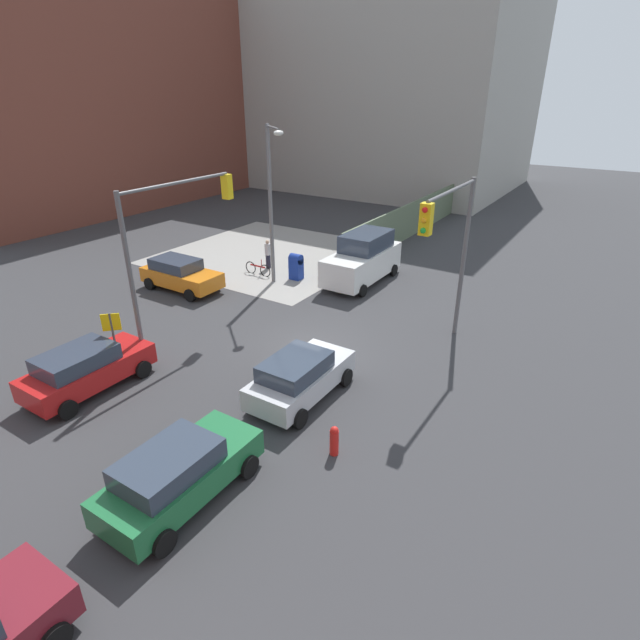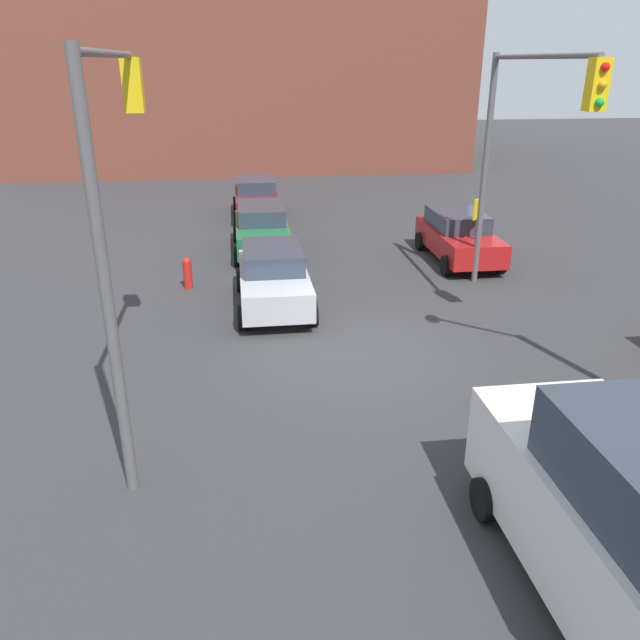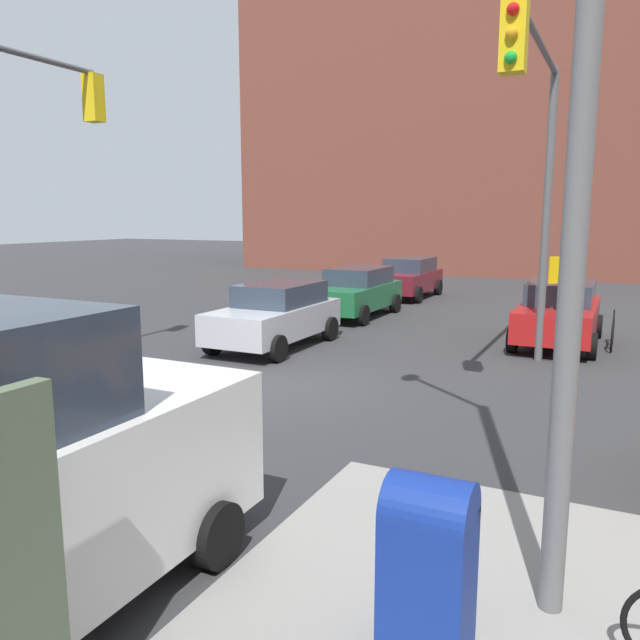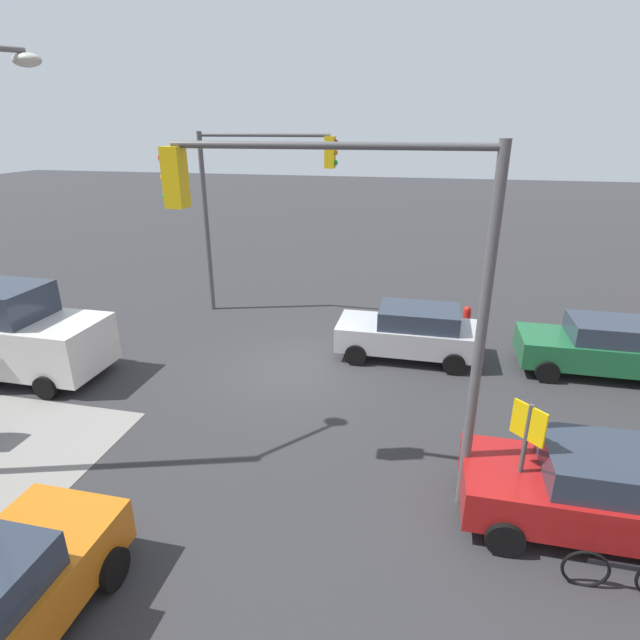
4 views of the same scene
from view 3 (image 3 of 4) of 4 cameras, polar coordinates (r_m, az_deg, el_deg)
The scene contains 12 objects.
ground_plane at distance 12.57m, azimuth -4.33°, elevation -5.85°, with size 120.00×120.00×0.00m, color #333335.
building_brick_west at distance 43.60m, azimuth 15.33°, elevation 16.24°, with size 16.00×28.00×17.35m.
traffic_signal_nw_corner at distance 12.97m, azimuth 19.26°, elevation 14.81°, with size 5.59×0.36×6.50m.
street_lamp_corner at distance 5.68m, azimuth 20.42°, elevation 22.98°, with size 1.93×2.11×8.00m.
warning_sign_two_way at distance 15.98m, azimuth 21.03°, elevation 2.83°, with size 0.48×0.48×2.40m.
mailbox_blue at distance 5.08m, azimuth 9.86°, elevation -20.88°, with size 0.56×0.64×1.43m.
fire_hydrant at distance 18.81m, azimuth -7.68°, elevation 0.75°, with size 0.26×0.26×0.94m.
sedan_maroon at distance 25.86m, azimuth 8.07°, elevation 3.92°, with size 4.21×2.02×1.62m.
coupe_red at distance 17.38m, azimuth 21.02°, elevation 0.67°, with size 4.33×2.02×1.62m.
hatchback_green at distance 20.77m, azimuth 3.30°, elevation 2.64°, with size 4.32×2.02×1.62m.
coupe_silver at distance 15.94m, azimuth -4.05°, elevation 0.54°, with size 4.17×2.02×1.62m.
bicycle_at_crosswalk at distance 17.49m, azimuth 25.17°, elevation -1.20°, with size 1.75×0.05×0.97m.
Camera 3 is at (10.43, 6.17, 3.32)m, focal length 35.00 mm.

